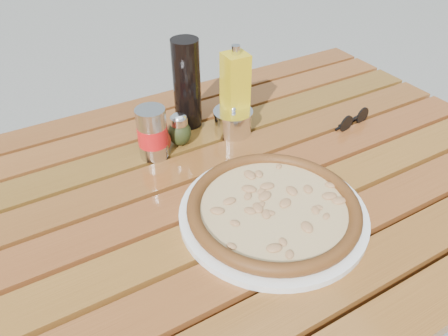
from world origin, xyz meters
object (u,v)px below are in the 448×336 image
plate (273,213)px  pizza (273,207)px  table (229,211)px  pepper_shaker (159,138)px  soda_can (152,134)px  olive_oil_cruet (235,91)px  oregano_shaker (180,130)px  sunglasses (353,120)px  dark_bottle (187,84)px  parmesan_tin (233,121)px

plate → pizza: bearing=-53.1°
table → pepper_shaker: bearing=112.8°
plate → soda_can: (-0.12, 0.30, 0.05)m
soda_can → olive_oil_cruet: 0.23m
pepper_shaker → oregano_shaker: 0.06m
table → pizza: 0.16m
sunglasses → soda_can: bearing=156.0°
soda_can → pepper_shaker: bearing=21.7°
plate → olive_oil_cruet: 0.35m
pepper_shaker → dark_bottle: 0.16m
plate → dark_bottle: bearing=88.0°
plate → parmesan_tin: parmesan_tin is taller
dark_bottle → soda_can: 0.16m
dark_bottle → sunglasses: bearing=-31.6°
pepper_shaker → plate: bearing=-71.9°
pepper_shaker → pizza: bearing=-71.9°
oregano_shaker → parmesan_tin: 0.14m
pepper_shaker → oregano_shaker: bearing=7.4°
olive_oil_cruet → soda_can: bearing=-175.5°
olive_oil_cruet → plate: bearing=-108.7°
soda_can → olive_oil_cruet: (0.22, 0.02, 0.04)m
plate → pepper_shaker: bearing=108.1°
pepper_shaker → sunglasses: (0.47, -0.14, -0.02)m
dark_bottle → soda_can: size_ratio=1.83×
olive_oil_cruet → oregano_shaker: bearing=-178.5°
pizza → pepper_shaker: pepper_shaker is taller
table → soda_can: bearing=117.7°
oregano_shaker → pepper_shaker: bearing=-172.6°
table → soda_can: 0.24m
plate → sunglasses: size_ratio=3.27×
dark_bottle → soda_can: bearing=-147.0°
pizza → sunglasses: bearing=24.8°
dark_bottle → parmesan_tin: (0.08, -0.09, -0.08)m
pepper_shaker → table: bearing=-67.2°
dark_bottle → parmesan_tin: 0.14m
oregano_shaker → olive_oil_cruet: bearing=1.5°
pepper_shaker → olive_oil_cruet: olive_oil_cruet is taller
pizza → oregano_shaker: size_ratio=4.17×
olive_oil_cruet → sunglasses: olive_oil_cruet is taller
table → olive_oil_cruet: size_ratio=6.67×
plate → sunglasses: 0.40m
oregano_shaker → dark_bottle: 0.12m
pepper_shaker → sunglasses: bearing=-16.5°
dark_bottle → table: bearing=-98.2°
pepper_shaker → sunglasses: pepper_shaker is taller
soda_can → table: bearing=-62.3°
table → sunglasses: (0.39, 0.04, 0.09)m
oregano_shaker → pizza: bearing=-81.8°
soda_can → sunglasses: (0.48, -0.13, -0.04)m
pizza → dark_bottle: (0.01, 0.39, 0.09)m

